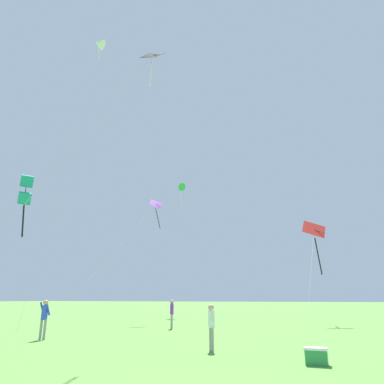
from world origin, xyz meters
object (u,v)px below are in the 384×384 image
kite_white_distant (99,44)px  picnic_cooler (316,356)px  kite_teal_box (25,191)px  kite_green_small (180,187)px  person_foreground_watcher (44,316)px  person_far_back (211,323)px  kite_red_high (315,239)px  kite_purple_streamer (153,211)px  person_with_spool (172,311)px  kite_black_large (146,66)px

kite_white_distant → picnic_cooler: kite_white_distant is taller
kite_teal_box → kite_green_small: size_ratio=0.74×
kite_white_distant → kite_green_small: 17.95m
person_foreground_watcher → person_far_back: 7.87m
person_foreground_watcher → person_far_back: (7.86, -0.42, -0.08)m
kite_red_high → kite_white_distant: size_ratio=0.34×
kite_teal_box → person_far_back: 15.56m
person_foreground_watcher → kite_purple_streamer: bearing=97.5°
kite_red_high → kite_purple_streamer: bearing=-166.8°
person_foreground_watcher → person_with_spool: 7.78m
kite_red_high → kite_black_large: bearing=-113.6°
picnic_cooler → kite_black_large: bearing=162.2°
kite_red_high → kite_purple_streamer: kite_purple_streamer is taller
kite_green_small → person_far_back: kite_green_small is taller
kite_red_high → kite_green_small: 19.24m
kite_black_large → kite_white_distant: kite_white_distant is taller
kite_white_distant → person_foreground_watcher: kite_white_distant is taller
kite_teal_box → picnic_cooler: (16.84, -4.67, -7.88)m
kite_red_high → person_with_spool: size_ratio=4.78×
kite_white_distant → kite_green_small: (0.12, 16.15, -7.85)m
kite_purple_streamer → person_far_back: bearing=-52.8°
kite_red_high → person_foreground_watcher: bearing=-125.2°
kite_black_large → kite_green_small: kite_green_small is taller
kite_green_small → kite_teal_box: bearing=-92.9°
person_with_spool → kite_red_high: bearing=43.6°
kite_black_large → kite_green_small: 24.67m
kite_white_distant → kite_green_small: bearing=89.6°
kite_black_large → person_with_spool: 13.73m
kite_white_distant → picnic_cooler: size_ratio=37.89×
kite_red_high → kite_black_large: kite_black_large is taller
person_foreground_watcher → person_with_spool: person_foreground_watcher is taller
kite_red_high → kite_black_large: size_ratio=0.55×
kite_black_large → kite_white_distant: 14.60m
kite_black_large → picnic_cooler: size_ratio=23.67×
kite_red_high → person_with_spool: 11.99m
kite_green_small → kite_purple_streamer: bearing=-75.8°
kite_white_distant → kite_teal_box: bearing=-101.5°
person_foreground_watcher → picnic_cooler: 11.47m
kite_green_small → person_with_spool: 22.12m
person_with_spool → kite_white_distant: bearing=179.5°
kite_teal_box → picnic_cooler: 19.17m
kite_teal_box → kite_purple_streamer: size_ratio=1.10×
picnic_cooler → person_foreground_watcher: bearing=171.2°
kite_white_distant → person_far_back: 25.82m
kite_green_small → person_foreground_watcher: (4.50, -23.54, -13.28)m
kite_black_large → person_far_back: 12.45m
kite_red_high → kite_green_small: (-15.00, 8.67, 8.37)m
kite_teal_box → kite_green_small: 21.54m
kite_black_large → person_foreground_watcher: (-4.24, -0.51, -11.79)m
kite_white_distant → kite_purple_streamer: bearing=56.8°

